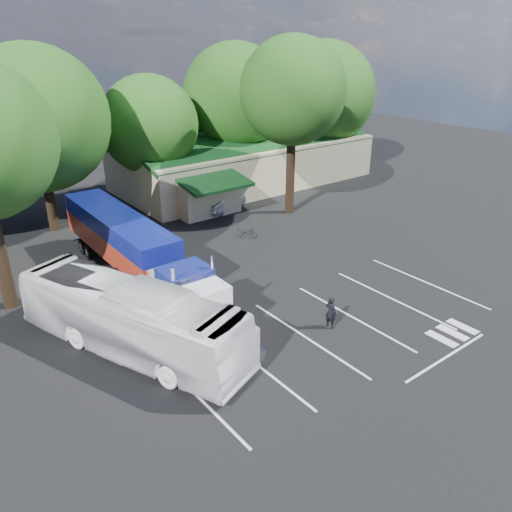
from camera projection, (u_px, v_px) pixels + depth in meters
ground at (235, 291)px, 28.38m from camera, size 120.00×120.00×0.00m
event_hall at (244, 160)px, 47.99m from camera, size 24.20×14.12×5.55m
tree_row_c at (36, 120)px, 34.01m from camera, size 10.00×10.00×13.05m
tree_row_d at (149, 125)px, 40.56m from camera, size 8.00×8.00×10.60m
tree_row_e at (235, 97)px, 45.31m from camera, size 9.60×9.60×12.90m
tree_row_f at (323, 94)px, 50.13m from camera, size 10.40×10.40×13.00m
tree_near_right at (293, 91)px, 37.05m from camera, size 8.00×8.00×13.50m
semi_truck at (137, 252)px, 28.01m from camera, size 3.07×18.73×3.92m
woman at (331, 312)px, 24.62m from camera, size 0.50×0.67×1.70m
bicycle at (247, 231)px, 35.76m from camera, size 1.20×1.74×0.87m
tour_bus at (131, 318)px, 22.51m from camera, size 6.95×12.22×3.35m
silver_sedan at (224, 202)px, 41.00m from camera, size 4.67×2.92×1.45m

